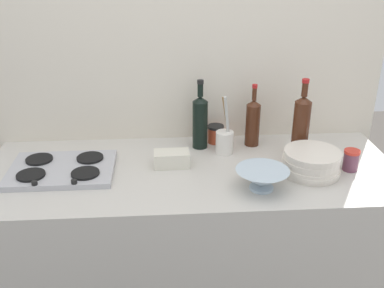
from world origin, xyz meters
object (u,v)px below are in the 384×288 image
wine_bottle_mid_left (253,122)px  condiment_jar_rear (351,160)px  wine_bottle_leftmost (200,121)px  utensil_crock (225,141)px  mixing_bowl (262,178)px  butter_dish (172,159)px  wine_bottle_mid_right (301,125)px  stovetop_hob (62,169)px  condiment_jar_front (216,134)px  plate_stack (311,162)px

wine_bottle_mid_left → condiment_jar_rear: bearing=-37.9°
wine_bottle_leftmost → utensil_crock: size_ratio=1.19×
mixing_bowl → butter_dish: mixing_bowl is taller
wine_bottle_mid_right → butter_dish: wine_bottle_mid_right is taller
condiment_jar_rear → mixing_bowl: bearing=-162.0°
stovetop_hob → utensil_crock: size_ratio=1.59×
butter_dish → utensil_crock: bearing=25.7°
wine_bottle_mid_right → mixing_bowl: 0.40m
wine_bottle_mid_left → condiment_jar_rear: (0.37, -0.29, -0.07)m
stovetop_hob → wine_bottle_mid_right: wine_bottle_mid_right is taller
condiment_jar_front → wine_bottle_leftmost: bearing=-148.4°
plate_stack → mixing_bowl: size_ratio=1.16×
plate_stack → wine_bottle_mid_left: size_ratio=0.82×
wine_bottle_mid_right → utensil_crock: size_ratio=1.29×
utensil_crock → wine_bottle_mid_right: bearing=-7.3°
stovetop_hob → wine_bottle_leftmost: wine_bottle_leftmost is taller
mixing_bowl → condiment_jar_front: (-0.13, 0.47, -0.00)m
wine_bottle_leftmost → utensil_crock: (0.11, -0.07, -0.07)m
stovetop_hob → butter_dish: 0.47m
wine_bottle_leftmost → butter_dish: size_ratio=2.14×
wine_bottle_mid_left → stovetop_hob: bearing=-165.2°
wine_bottle_mid_left → wine_bottle_mid_right: 0.23m
condiment_jar_rear → plate_stack: bearing=-173.8°
wine_bottle_leftmost → wine_bottle_mid_right: size_ratio=0.92×
wine_bottle_mid_left → butter_dish: bearing=-153.0°
wine_bottle_leftmost → condiment_jar_front: 0.13m
wine_bottle_mid_right → butter_dish: size_ratio=2.33×
plate_stack → utensil_crock: (-0.34, 0.23, 0.01)m
mixing_bowl → plate_stack: bearing=26.2°
stovetop_hob → wine_bottle_leftmost: (0.61, 0.22, 0.12)m
mixing_bowl → utensil_crock: (-0.10, 0.35, 0.01)m
butter_dish → wine_bottle_mid_left: bearing=27.0°
utensil_crock → condiment_jar_front: 0.12m
plate_stack → utensil_crock: 0.41m
wine_bottle_leftmost → condiment_jar_front: bearing=31.6°
wine_bottle_mid_right → plate_stack: bearing=-90.5°
plate_stack → mixing_bowl: bearing=-153.8°
plate_stack → wine_bottle_leftmost: wine_bottle_leftmost is taller
wine_bottle_leftmost → wine_bottle_mid_right: 0.46m
wine_bottle_mid_left → plate_stack: bearing=-58.1°
stovetop_hob → utensil_crock: bearing=11.6°
butter_dish → wine_bottle_leftmost: bearing=53.5°
mixing_bowl → condiment_jar_front: 0.48m
plate_stack → condiment_jar_front: plate_stack is taller
wine_bottle_leftmost → mixing_bowl: wine_bottle_leftmost is taller
plate_stack → condiment_jar_rear: 0.18m
wine_bottle_mid_left → butter_dish: 0.45m
wine_bottle_mid_left → wine_bottle_mid_right: size_ratio=0.84×
stovetop_hob → wine_bottle_leftmost: 0.66m
wine_bottle_mid_right → condiment_jar_rear: 0.27m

